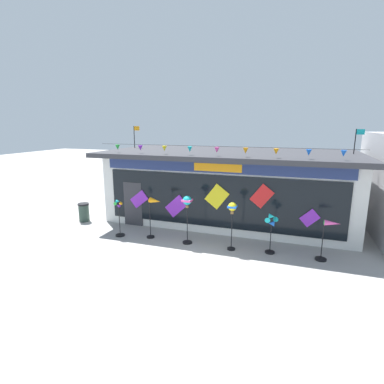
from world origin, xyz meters
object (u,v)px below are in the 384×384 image
Objects in this scene: kite_shop_building at (230,185)px; wind_spinner_center_right at (232,212)px; wind_spinner_center_left at (187,207)px; wind_spinner_far_right at (328,235)px; wind_spinner_far_left at (119,218)px; wind_spinner_right at (271,227)px; trash_bin at (84,212)px; wind_spinner_left at (154,208)px.

kite_shop_building reaches higher than wind_spinner_center_right.
wind_spinner_far_right is at bearing 0.89° from wind_spinner_center_left.
wind_spinner_far_left is 1.05× the size of wind_spinner_right.
wind_spinner_center_left is at bearing -179.11° from wind_spinner_far_right.
wind_spinner_center_right is 7.52m from trash_bin.
kite_shop_building is 5.55m from wind_spinner_far_left.
wind_spinner_far_left is at bearing -177.45° from wind_spinner_right.
kite_shop_building is 7.86× the size of wind_spinner_far_right.
wind_spinner_far_right is at bearing 1.96° from wind_spinner_far_left.
wind_spinner_far_right is (4.15, -3.70, -0.76)m from kite_shop_building.
wind_spinner_center_right is (3.19, -0.12, 0.17)m from wind_spinner_left.
wind_spinner_far_right is at bearing 2.34° from wind_spinner_center_right.
wind_spinner_center_right is (1.75, -0.05, -0.04)m from wind_spinner_center_left.
wind_spinner_right is at bearing -179.96° from wind_spinner_far_right.
wind_spinner_right is at bearing 0.18° from wind_spinner_left.
wind_spinner_right reaches higher than trash_bin.
wind_spinner_center_left reaches higher than wind_spinner_center_right.
kite_shop_building reaches higher than wind_spinner_left.
wind_spinner_left is at bearing -179.86° from wind_spinner_far_right.
wind_spinner_left is at bearing 9.78° from wind_spinner_far_left.
wind_spinner_right is 8.83m from trash_bin.
wind_spinner_far_left is at bearing -178.30° from wind_spinner_center_right.
wind_spinner_center_right reaches higher than wind_spinner_left.
wind_spinner_far_right is at bearing -4.89° from trash_bin.
wind_spinner_center_left is 2.17× the size of trash_bin.
kite_shop_building is at bearing 46.52° from wind_spinner_far_left.
wind_spinner_left is at bearing -12.43° from trash_bin.
wind_spinner_far_right is 10.68m from trash_bin.
wind_spinner_far_left reaches higher than wind_spinner_right.
kite_shop_building is 3.88m from wind_spinner_center_left.
wind_spinner_center_left is at bearing -2.47° from wind_spinner_left.
trash_bin is (-5.63, 0.99, -1.04)m from wind_spinner_center_left.
wind_spinner_far_left is (-3.77, -3.97, -0.92)m from kite_shop_building.
wind_spinner_center_left reaches higher than wind_spinner_left.
wind_spinner_right is at bearing 2.55° from wind_spinner_far_left.
kite_shop_building is at bearing 77.36° from wind_spinner_center_left.
wind_spinner_center_left reaches higher than wind_spinner_right.
kite_shop_building reaches higher than wind_spinner_far_left.
trash_bin is at bearing 175.11° from wind_spinner_far_right.
wind_spinner_right is at bearing -5.93° from trash_bin.
wind_spinner_right is at bearing 1.39° from wind_spinner_center_left.
trash_bin is (-4.20, 0.92, -0.83)m from wind_spinner_left.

